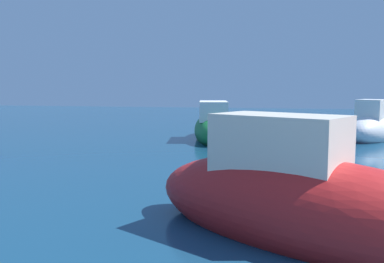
{
  "coord_description": "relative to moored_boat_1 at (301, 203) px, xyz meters",
  "views": [
    {
      "loc": [
        -3.28,
        -3.56,
        2.12
      ],
      "look_at": [
        -6.86,
        12.04,
        0.4
      ],
      "focal_mm": 37.8,
      "sensor_mm": 36.0,
      "label": 1
    }
  ],
  "objects": [
    {
      "name": "moored_boat_1",
      "position": [
        0.0,
        0.0,
        0.0
      ],
      "size": [
        5.3,
        3.8,
        2.08
      ],
      "rotation": [
        0.0,
        0.0,
        5.81
      ],
      "color": "#B21E1E",
      "rests_on": "ground"
    },
    {
      "name": "moored_boat_4",
      "position": [
        3.34,
        12.18,
        -0.04
      ],
      "size": [
        3.19,
        4.14,
        1.98
      ],
      "rotation": [
        0.0,
        0.0,
        1.08
      ],
      "color": "white",
      "rests_on": "ground"
    },
    {
      "name": "moored_boat_5",
      "position": [
        -3.15,
        10.8,
        -0.01
      ],
      "size": [
        2.49,
        5.36,
        1.91
      ],
      "rotation": [
        0.0,
        0.0,
        1.76
      ],
      "color": "#197233",
      "rests_on": "ground"
    }
  ]
}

